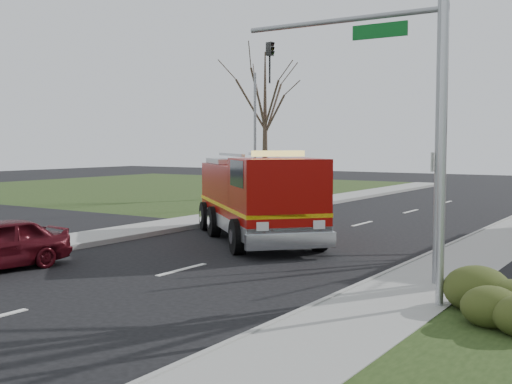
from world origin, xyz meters
The scene contains 8 objects.
ground centered at (0.00, 0.00, 0.00)m, with size 120.00×120.00×0.00m, color black.
sidewalk_right centered at (6.20, 0.00, 0.07)m, with size 2.40×80.00×0.15m, color gray.
sidewalk_left centered at (-6.20, 0.00, 0.07)m, with size 2.40×80.00×0.15m, color gray.
bare_tree_left centered at (-10.00, 20.00, 5.56)m, with size 4.50×4.50×9.00m.
traffic_signal_mast centered at (5.21, 1.50, 4.71)m, with size 5.29×0.18×6.80m.
streetlight_pole centered at (7.14, -0.50, 4.55)m, with size 1.48×0.16×8.40m.
utility_pole_far centered at (-6.80, 14.00, 3.50)m, with size 0.14×0.14×7.00m, color gray.
fire_engine centered at (-1.15, 5.58, 1.45)m, with size 7.69×7.38×3.21m.
Camera 1 is at (11.10, -13.29, 3.42)m, focal length 45.00 mm.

